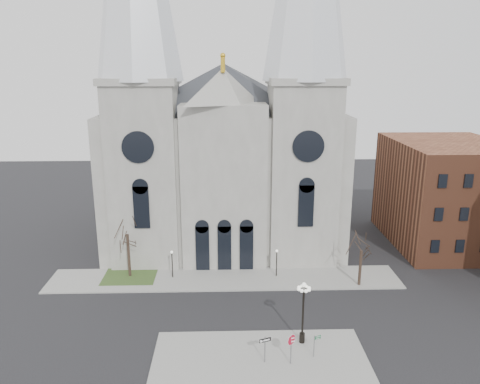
{
  "coord_description": "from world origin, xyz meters",
  "views": [
    {
      "loc": [
        0.3,
        -38.13,
        23.95
      ],
      "look_at": [
        1.67,
        8.0,
        11.24
      ],
      "focal_mm": 35.0,
      "sensor_mm": 36.0,
      "label": 1
    }
  ],
  "objects_px": {
    "globe_lamp": "(303,305)",
    "street_name_sign": "(315,344)",
    "one_way_sign": "(265,345)",
    "stop_sign": "(291,343)"
  },
  "relations": [
    {
      "from": "stop_sign",
      "to": "one_way_sign",
      "type": "xyz_separation_m",
      "value": [
        -2.12,
        0.25,
        -0.34
      ]
    },
    {
      "from": "globe_lamp",
      "to": "street_name_sign",
      "type": "xyz_separation_m",
      "value": [
        0.73,
        -2.13,
        -2.43
      ]
    },
    {
      "from": "stop_sign",
      "to": "street_name_sign",
      "type": "height_order",
      "value": "stop_sign"
    },
    {
      "from": "stop_sign",
      "to": "street_name_sign",
      "type": "xyz_separation_m",
      "value": [
        2.13,
        0.87,
        -0.72
      ]
    },
    {
      "from": "stop_sign",
      "to": "globe_lamp",
      "type": "relative_size",
      "value": 0.47
    },
    {
      "from": "globe_lamp",
      "to": "one_way_sign",
      "type": "relative_size",
      "value": 2.47
    },
    {
      "from": "globe_lamp",
      "to": "one_way_sign",
      "type": "distance_m",
      "value": 4.92
    },
    {
      "from": "globe_lamp",
      "to": "one_way_sign",
      "type": "bearing_deg",
      "value": -142.05
    },
    {
      "from": "street_name_sign",
      "to": "one_way_sign",
      "type": "bearing_deg",
      "value": 165.54
    },
    {
      "from": "street_name_sign",
      "to": "globe_lamp",
      "type": "bearing_deg",
      "value": 86.11
    }
  ]
}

